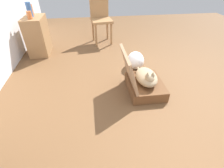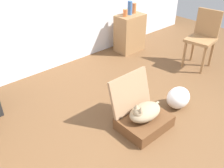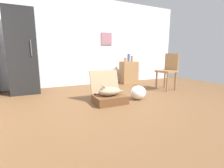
{
  "view_description": "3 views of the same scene",
  "coord_description": "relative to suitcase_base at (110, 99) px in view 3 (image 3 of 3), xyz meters",
  "views": [
    {
      "loc": [
        -2.1,
        0.83,
        1.51
      ],
      "look_at": [
        -0.4,
        0.61,
        0.25
      ],
      "focal_mm": 26.61,
      "sensor_mm": 36.0,
      "label": 1
    },
    {
      "loc": [
        -2.1,
        -1.34,
        2.06
      ],
      "look_at": [
        -0.31,
        0.66,
        0.38
      ],
      "focal_mm": 39.8,
      "sensor_mm": 36.0,
      "label": 2
    },
    {
      "loc": [
        -1.51,
        -2.58,
        0.93
      ],
      "look_at": [
        -0.03,
        0.55,
        0.28
      ],
      "focal_mm": 25.35,
      "sensor_mm": 36.0,
      "label": 3
    }
  ],
  "objects": [
    {
      "name": "refrigerator",
      "position": [
        -1.5,
        1.69,
        0.9
      ],
      "size": [
        0.62,
        0.68,
        1.96
      ],
      "color": "black",
      "rests_on": "ground"
    },
    {
      "name": "cat",
      "position": [
        -0.01,
        0.0,
        0.17
      ],
      "size": [
        0.52,
        0.28,
        0.24
      ],
      "color": "#998466",
      "rests_on": "suitcase_base"
    },
    {
      "name": "side_table",
      "position": [
        1.48,
        1.74,
        0.28
      ],
      "size": [
        0.54,
        0.35,
        0.71
      ],
      "primitive_type": "cube",
      "color": "olive",
      "rests_on": "ground"
    },
    {
      "name": "suitcase_base",
      "position": [
        0.0,
        0.0,
        0.0
      ],
      "size": [
        0.6,
        0.47,
        0.15
      ],
      "primitive_type": "cube",
      "color": "brown",
      "rests_on": "ground"
    },
    {
      "name": "plastic_bag_white",
      "position": [
        0.65,
        -0.02,
        0.07
      ],
      "size": [
        0.34,
        0.28,
        0.29
      ],
      "primitive_type": "ellipsoid",
      "color": "white",
      "rests_on": "ground"
    },
    {
      "name": "vase_short",
      "position": [
        1.62,
        1.78,
        0.72
      ],
      "size": [
        0.08,
        0.08,
        0.19
      ],
      "primitive_type": "cylinder",
      "color": "#CC6B38",
      "rests_on": "side_table"
    },
    {
      "name": "wall_back",
      "position": [
        0.28,
        2.15,
        1.22
      ],
      "size": [
        6.4,
        0.15,
        2.6
      ],
      "color": "silver",
      "rests_on": "ground"
    },
    {
      "name": "suitcase_lid",
      "position": [
        0.0,
        0.25,
        0.31
      ],
      "size": [
        0.6,
        0.17,
        0.46
      ],
      "primitive_type": "cube",
      "rotation": [
        1.29,
        0.0,
        0.0
      ],
      "color": "#9B7756",
      "rests_on": "suitcase_base"
    },
    {
      "name": "vase_tall",
      "position": [
        1.35,
        1.74,
        0.7
      ],
      "size": [
        0.08,
        0.08,
        0.13
      ],
      "primitive_type": "cylinder",
      "color": "#CC6B38",
      "rests_on": "side_table"
    },
    {
      "name": "chair",
      "position": [
        1.94,
        0.47,
        0.46
      ],
      "size": [
        0.49,
        0.48,
        0.96
      ],
      "rotation": [
        0.0,
        0.0,
        -1.43
      ],
      "color": "olive",
      "rests_on": "ground"
    },
    {
      "name": "vase_round",
      "position": [
        1.48,
        1.76,
        0.76
      ],
      "size": [
        0.09,
        0.09,
        0.25
      ],
      "primitive_type": "cylinder",
      "color": "#38609E",
      "rests_on": "side_table"
    },
    {
      "name": "ground_plane",
      "position": [
        0.28,
        -0.11,
        -0.08
      ],
      "size": [
        7.68,
        7.68,
        0.0
      ],
      "primitive_type": "plane",
      "color": "brown",
      "rests_on": "ground"
    }
  ]
}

